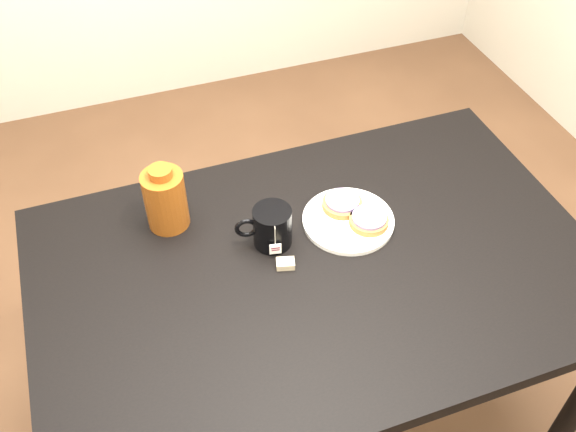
{
  "coord_description": "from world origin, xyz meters",
  "views": [
    {
      "loc": [
        -0.42,
        -0.95,
        1.96
      ],
      "look_at": [
        -0.03,
        0.13,
        0.81
      ],
      "focal_mm": 40.0,
      "sensor_mm": 36.0,
      "label": 1
    }
  ],
  "objects_px": {
    "teabag_pouch": "(285,264)",
    "mug": "(271,227)",
    "bagel_package": "(165,199)",
    "bagel_back": "(342,203)",
    "bagel_front": "(369,220)",
    "table": "(317,285)",
    "plate": "(348,220)"
  },
  "relations": [
    {
      "from": "teabag_pouch",
      "to": "mug",
      "type": "bearing_deg",
      "value": 93.71
    },
    {
      "from": "teabag_pouch",
      "to": "bagel_package",
      "type": "bearing_deg",
      "value": 134.04
    },
    {
      "from": "mug",
      "to": "bagel_package",
      "type": "xyz_separation_m",
      "value": [
        -0.23,
        0.16,
        0.03
      ]
    },
    {
      "from": "bagel_back",
      "to": "teabag_pouch",
      "type": "distance_m",
      "value": 0.25
    },
    {
      "from": "bagel_back",
      "to": "bagel_front",
      "type": "xyz_separation_m",
      "value": [
        0.04,
        -0.08,
        0.0
      ]
    },
    {
      "from": "teabag_pouch",
      "to": "table",
      "type": "bearing_deg",
      "value": -15.3
    },
    {
      "from": "plate",
      "to": "mug",
      "type": "distance_m",
      "value": 0.22
    },
    {
      "from": "table",
      "to": "bagel_package",
      "type": "relative_size",
      "value": 7.52
    },
    {
      "from": "mug",
      "to": "plate",
      "type": "bearing_deg",
      "value": 10.86
    },
    {
      "from": "plate",
      "to": "bagel_back",
      "type": "bearing_deg",
      "value": 87.53
    },
    {
      "from": "bagel_package",
      "to": "bagel_front",
      "type": "bearing_deg",
      "value": -21.49
    },
    {
      "from": "bagel_front",
      "to": "mug",
      "type": "bearing_deg",
      "value": 172.21
    },
    {
      "from": "mug",
      "to": "teabag_pouch",
      "type": "xyz_separation_m",
      "value": [
        0.01,
        -0.09,
        -0.05
      ]
    },
    {
      "from": "bagel_back",
      "to": "teabag_pouch",
      "type": "height_order",
      "value": "bagel_back"
    },
    {
      "from": "plate",
      "to": "bagel_front",
      "type": "height_order",
      "value": "bagel_front"
    },
    {
      "from": "plate",
      "to": "teabag_pouch",
      "type": "xyz_separation_m",
      "value": [
        -0.21,
        -0.09,
        -0.0
      ]
    },
    {
      "from": "bagel_front",
      "to": "mug",
      "type": "relative_size",
      "value": 0.95
    },
    {
      "from": "plate",
      "to": "bagel_back",
      "type": "distance_m",
      "value": 0.05
    },
    {
      "from": "table",
      "to": "bagel_front",
      "type": "xyz_separation_m",
      "value": [
        0.17,
        0.08,
        0.11
      ]
    },
    {
      "from": "table",
      "to": "mug",
      "type": "xyz_separation_m",
      "value": [
        -0.08,
        0.11,
        0.14
      ]
    },
    {
      "from": "bagel_package",
      "to": "teabag_pouch",
      "type": "bearing_deg",
      "value": -45.96
    },
    {
      "from": "bagel_front",
      "to": "teabag_pouch",
      "type": "height_order",
      "value": "bagel_front"
    },
    {
      "from": "table",
      "to": "teabag_pouch",
      "type": "bearing_deg",
      "value": 164.7
    },
    {
      "from": "table",
      "to": "plate",
      "type": "bearing_deg",
      "value": 40.3
    },
    {
      "from": "teabag_pouch",
      "to": "bagel_package",
      "type": "xyz_separation_m",
      "value": [
        -0.24,
        0.25,
        0.08
      ]
    },
    {
      "from": "table",
      "to": "mug",
      "type": "relative_size",
      "value": 9.2
    },
    {
      "from": "plate",
      "to": "bagel_back",
      "type": "relative_size",
      "value": 2.05
    },
    {
      "from": "bagel_front",
      "to": "teabag_pouch",
      "type": "relative_size",
      "value": 3.21
    },
    {
      "from": "bagel_back",
      "to": "bagel_package",
      "type": "relative_size",
      "value": 0.63
    },
    {
      "from": "table",
      "to": "bagel_back",
      "type": "relative_size",
      "value": 11.9
    },
    {
      "from": "table",
      "to": "bagel_front",
      "type": "relative_size",
      "value": 9.7
    },
    {
      "from": "teabag_pouch",
      "to": "bagel_package",
      "type": "height_order",
      "value": "bagel_package"
    }
  ]
}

